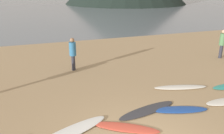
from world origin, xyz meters
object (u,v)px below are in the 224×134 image
(surfboard_3, at_px, (126,128))
(surfboard_2, at_px, (69,132))
(person_2, at_px, (73,51))
(surfboard_4, at_px, (147,110))
(person_1, at_px, (222,42))
(surfboard_6, at_px, (181,87))
(surfboard_5, at_px, (179,110))

(surfboard_3, bearing_deg, surfboard_2, -158.00)
(person_2, bearing_deg, surfboard_2, -27.17)
(surfboard_3, height_order, surfboard_4, surfboard_4)
(surfboard_3, distance_m, surfboard_4, 1.35)
(surfboard_3, relative_size, person_1, 1.21)
(surfboard_3, xyz_separation_m, surfboard_6, (3.39, 1.99, 0.01))
(person_1, bearing_deg, surfboard_6, 19.63)
(surfboard_4, bearing_deg, surfboard_6, 16.09)
(surfboard_2, height_order, surfboard_6, surfboard_6)
(surfboard_5, height_order, surfboard_6, surfboard_6)
(surfboard_2, xyz_separation_m, surfboard_4, (2.82, 0.42, -0.01))
(surfboard_6, xyz_separation_m, person_2, (-3.92, 3.81, 0.96))
(person_1, bearing_deg, surfboard_4, 18.98)
(surfboard_5, relative_size, person_2, 1.18)
(surfboard_5, bearing_deg, surfboard_2, -162.76)
(surfboard_3, distance_m, person_2, 5.91)
(surfboard_4, distance_m, surfboard_6, 2.58)
(person_2, bearing_deg, surfboard_6, 30.53)
(surfboard_5, xyz_separation_m, person_2, (-2.75, 5.42, 0.98))
(surfboard_2, distance_m, surfboard_6, 5.35)
(surfboard_4, distance_m, person_1, 8.41)
(surfboard_5, xyz_separation_m, surfboard_6, (1.17, 1.60, 0.01))
(surfboard_5, distance_m, person_2, 6.15)
(surfboard_5, distance_m, surfboard_6, 1.98)
(surfboard_2, bearing_deg, surfboard_3, -32.95)
(surfboard_6, relative_size, person_2, 1.34)
(surfboard_2, xyz_separation_m, surfboard_5, (3.91, 0.08, -0.01))
(surfboard_3, distance_m, surfboard_6, 3.93)
(surfboard_2, distance_m, surfboard_5, 3.91)
(surfboard_4, relative_size, person_2, 1.39)
(surfboard_4, distance_m, person_2, 5.42)
(person_1, bearing_deg, surfboard_3, 19.29)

